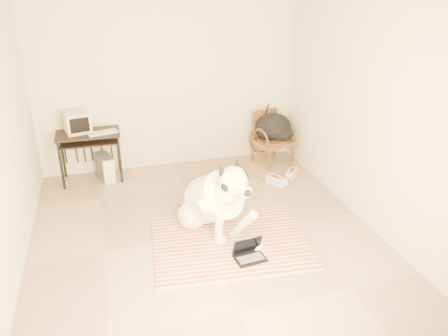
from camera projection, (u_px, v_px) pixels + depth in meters
name	position (u px, v px, depth m)	size (l,w,h in m)	color
floor	(205.00, 236.00, 5.19)	(4.50, 4.50, 0.00)	#9B7E5F
wall_back	(169.00, 82.00, 6.61)	(4.50, 4.50, 0.00)	beige
wall_front	(288.00, 245.00, 2.66)	(4.50, 4.50, 0.00)	beige
wall_right	(368.00, 113.00, 5.13)	(4.50, 4.50, 0.00)	beige
rug	(231.00, 242.00, 5.05)	(1.88, 1.51, 0.02)	#CC4814
dog	(214.00, 200.00, 5.13)	(0.85, 1.30, 1.06)	silver
laptop	(249.00, 253.00, 4.74)	(0.35, 0.27, 0.23)	black
computer_desk	(89.00, 140.00, 6.33)	(0.90, 0.50, 0.75)	black
crt_monitor	(77.00, 122.00, 6.26)	(0.40, 0.39, 0.30)	#C3B799
desk_keyboard	(103.00, 133.00, 6.26)	(0.42, 0.15, 0.03)	#C3B799
pc_tower	(105.00, 168.00, 6.52)	(0.28, 0.45, 0.39)	#505053
rattan_chair	(271.00, 138.00, 7.04)	(0.68, 0.67, 0.84)	brown
backpack	(275.00, 128.00, 6.98)	(0.61, 0.50, 0.44)	black
sneaker_left	(276.00, 181.00, 6.45)	(0.28, 0.34, 0.11)	silver
sneaker_right	(292.00, 174.00, 6.69)	(0.28, 0.30, 0.10)	silver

